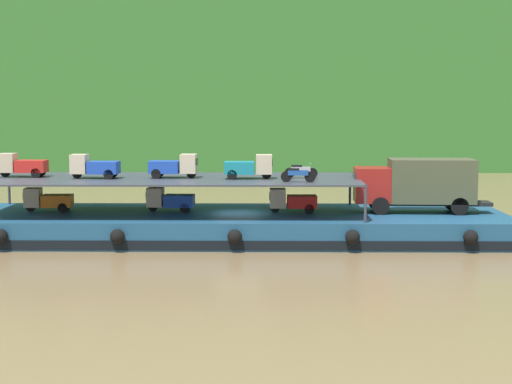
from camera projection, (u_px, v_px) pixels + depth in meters
The scene contains 14 objects.
ground_plane at pixel (238, 238), 45.35m from camera, with size 400.00×400.00×0.00m, color olive.
hillside_far_bank at pixel (253, 1), 99.93m from camera, with size 145.42×29.54×37.03m.
cargo_barge at pixel (238, 226), 45.23m from camera, with size 30.70×9.13×1.50m.
covered_lorry at pixel (418, 183), 45.08m from camera, with size 7.91×2.50×3.10m.
cargo_rack at pixel (172, 179), 45.01m from camera, with size 21.50×7.71×2.00m.
mini_truck_lower_stern at pixel (48, 200), 45.58m from camera, with size 2.79×1.29×1.38m.
mini_truck_lower_aft at pixel (170, 200), 45.62m from camera, with size 2.79×1.29×1.38m.
mini_truck_lower_mid at pixel (292, 200), 45.24m from camera, with size 2.75×1.22×1.38m.
mini_truck_upper_stern at pixel (22, 165), 45.61m from camera, with size 2.74×1.20×1.38m.
mini_truck_upper_mid at pixel (94, 166), 44.72m from camera, with size 2.78×1.27×1.38m.
mini_truck_upper_fore at pixel (174, 166), 45.03m from camera, with size 2.78×1.27×1.38m.
mini_truck_upper_bow at pixel (249, 167), 44.51m from camera, with size 2.75×1.21×1.38m.
motorcycle_upper_port at pixel (298, 174), 42.58m from camera, with size 1.90×0.55×0.87m.
motorcycle_upper_centre at pixel (301, 171), 44.87m from camera, with size 1.90×0.55×0.87m.
Camera 1 is at (1.60, -44.75, 7.75)m, focal length 54.96 mm.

